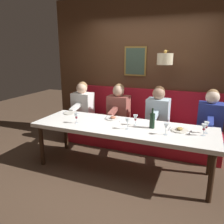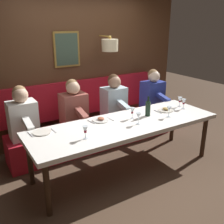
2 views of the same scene
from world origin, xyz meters
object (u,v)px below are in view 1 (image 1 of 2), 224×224
Objects in this scene: wine_glass_0 at (166,127)px; wine_bottle at (152,120)px; wine_glass_2 at (76,116)px; wine_glass_1 at (127,121)px; wine_glass_4 at (204,127)px; diner_middle at (119,106)px; wine_glass_5 at (136,118)px; dining_table at (123,129)px; diner_near at (158,110)px; diner_nearest at (210,115)px; wine_glass_3 at (206,125)px; diner_far at (83,102)px.

wine_bottle is at bearing 49.01° from wine_glass_0.
wine_glass_1 is at bearing -87.45° from wine_glass_2.
wine_glass_4 is at bearing -93.70° from wine_bottle.
wine_glass_2 is at bearing 92.55° from wine_glass_1.
wine_glass_4 is at bearing -82.17° from wine_glass_1.
diner_middle is 0.98m from wine_glass_5.
dining_table is 1.16m from wine_glass_4.
diner_near is 1.04m from wine_glass_1.
diner_nearest is 1.00× the size of diner_near.
wine_glass_5 is (0.08, 0.97, 0.00)m from wine_glass_4.
diner_middle is 1.75m from wine_glass_3.
diner_middle reaches higher than wine_glass_1.
diner_near is 4.82× the size of wine_glass_4.
wine_glass_5 is (0.22, -0.06, -0.00)m from wine_glass_1.
dining_table is at bearing 41.92° from wine_glass_1.
diner_near is at bearing -90.00° from diner_far.
wine_bottle is at bearing 95.32° from wine_glass_3.
diner_nearest reaches higher than wine_glass_2.
diner_far is 2.50m from wine_glass_4.
diner_near is 1.08m from wine_glass_0.
dining_table is at bearing -126.38° from diner_far.
wine_glass_0 reaches higher than dining_table.
wine_glass_3 is 1.00× the size of wine_glass_5.
wine_bottle reaches higher than wine_glass_1.
diner_nearest is 0.88m from wine_glass_4.
wine_glass_4 is at bearing -110.44° from diner_far.
diner_middle is at bearing 60.52° from wine_glass_4.
diner_near and diner_middle have the same top height.
wine_glass_2 is 1.86m from wine_glass_4.
dining_table is at bearing 77.65° from wine_glass_0.
diner_nearest and diner_near have the same top height.
diner_far is (0.00, 1.56, 0.00)m from diner_near.
diner_near reaches higher than wine_glass_0.
wine_glass_0 and wine_glass_5 have the same top height.
wine_glass_4 is (-0.87, 0.09, 0.04)m from diner_nearest.
diner_nearest is 1.00× the size of diner_middle.
diner_far reaches higher than wine_bottle.
diner_far is (0.88, 1.20, 0.14)m from dining_table.
wine_glass_5 is at bearing -144.10° from diner_middle.
wine_bottle is (-0.07, 0.74, 0.00)m from wine_glass_3.
wine_glass_2 is at bearing 118.34° from diner_nearest.
diner_near is at bearing 90.00° from diner_nearest.
diner_near reaches higher than dining_table.
wine_glass_0 and wine_glass_3 have the same top height.
wine_bottle reaches higher than wine_glass_2.
diner_nearest reaches higher than wine_bottle.
diner_far is at bearing 53.62° from dining_table.
wine_glass_3 is 0.55× the size of wine_bottle.
dining_table is at bearing 157.74° from diner_near.
diner_middle reaches higher than wine_glass_3.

